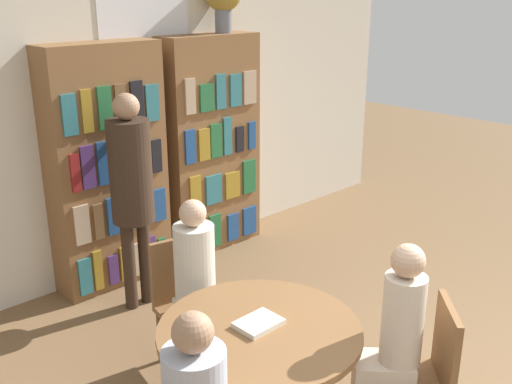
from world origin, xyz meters
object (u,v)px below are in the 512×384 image
chair_far_side (424,371)px  seated_reader_right (391,339)px  reading_table (259,349)px  chair_left_side (187,297)px  bookshelf_left (108,169)px  seated_reader_left (198,281)px  bookshelf_right (211,145)px  librarian_standing (131,180)px

chair_far_side → seated_reader_right: seated_reader_right is taller
reading_table → chair_left_side: chair_left_side is taller
bookshelf_left → seated_reader_left: bookshelf_left is taller
bookshelf_right → chair_left_side: 2.04m
chair_far_side → chair_left_side: bearing=63.0°
reading_table → chair_far_side: size_ratio=1.26×
bookshelf_left → chair_left_side: bookshelf_left is taller
bookshelf_left → reading_table: bookshelf_left is taller
bookshelf_left → seated_reader_right: (0.03, -2.79, -0.34)m
seated_reader_right → reading_table: bearing=90.0°
bookshelf_left → reading_table: bearing=-101.2°
bookshelf_right → chair_far_side: size_ratio=2.32×
bookshelf_left → librarian_standing: 0.51m
seated_reader_left → chair_far_side: bearing=120.3°
bookshelf_left → chair_far_side: size_ratio=2.32×
chair_far_side → librarian_standing: bearing=52.9°
bookshelf_left → bookshelf_right: (1.11, 0.00, 0.00)m
reading_table → chair_far_side: bearing=-47.0°
bookshelf_right → librarian_standing: bookshelf_right is taller
chair_left_side → bookshelf_left: bearing=-90.3°
reading_table → chair_left_side: 0.90m
chair_far_side → seated_reader_right: 0.27m
librarian_standing → seated_reader_right: bearing=-86.9°
chair_left_side → seated_reader_left: 0.27m
seated_reader_right → librarian_standing: (-0.12, 2.29, 0.38)m
chair_far_side → bookshelf_left: bearing=50.1°
seated_reader_right → chair_left_side: bearing=59.6°
seated_reader_right → bookshelf_left: bearing=47.6°
bookshelf_left → seated_reader_left: 1.64m
bookshelf_left → seated_reader_right: size_ratio=1.66×
bookshelf_left → reading_table: 2.36m
chair_far_side → seated_reader_right: bearing=90.0°
librarian_standing → bookshelf_right: bearing=22.7°
bookshelf_left → chair_left_side: size_ratio=2.32×
reading_table → seated_reader_right: size_ratio=0.90×
bookshelf_left → bookshelf_right: same height
bookshelf_left → librarian_standing: bookshelf_left is taller
seated_reader_left → bookshelf_right: bearing=-121.0°
reading_table → seated_reader_left: bearing=79.0°
reading_table → chair_left_side: bearing=79.0°
chair_left_side → chair_far_side: 1.59m
reading_table → seated_reader_right: bearing=-47.0°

